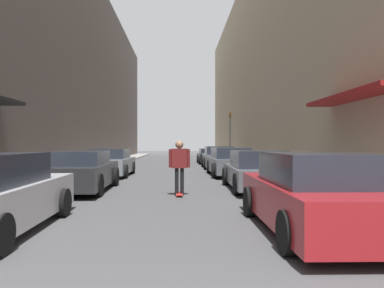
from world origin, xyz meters
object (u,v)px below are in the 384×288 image
parked_car_left_2 (111,163)px  parked_car_right_3 (219,158)px  parked_car_right_1 (256,171)px  parked_car_right_2 (230,162)px  parked_car_right_0 (316,194)px  parked_car_left_1 (82,171)px  skateboarder (179,162)px  parked_car_right_4 (210,156)px  traffic_light (230,132)px

parked_car_left_2 → parked_car_right_3: bearing=44.5°
parked_car_right_1 → parked_car_right_3: bearing=90.3°
parked_car_right_3 → parked_car_right_2: bearing=-90.6°
parked_car_right_0 → parked_car_right_1: parked_car_right_0 is taller
parked_car_right_0 → parked_car_left_1: bearing=133.5°
parked_car_left_2 → skateboarder: bearing=-64.6°
parked_car_right_2 → skateboarder: skateboarder is taller
parked_car_left_1 → skateboarder: (3.21, -1.23, 0.37)m
parked_car_right_2 → skateboarder: 7.43m
parked_car_right_4 → traffic_light: bearing=15.7°
parked_car_right_0 → parked_car_right_1: (0.20, 6.04, -0.03)m
parked_car_right_2 → parked_car_right_3: bearing=89.4°
parked_car_right_0 → skateboarder: 5.25m
parked_car_right_0 → parked_car_right_4: (0.05, 23.02, -0.08)m
parked_car_left_1 → traffic_light: size_ratio=1.18×
parked_car_left_1 → parked_car_right_1: bearing=1.4°
parked_car_left_2 → parked_car_right_0: (5.68, -11.59, 0.03)m
parked_car_right_0 → parked_car_right_2: (0.08, 11.66, -0.00)m
skateboarder → parked_car_right_0: bearing=-62.8°
parked_car_right_2 → traffic_light: size_ratio=1.19×
parked_car_left_2 → traffic_light: size_ratio=1.08×
parked_car_left_1 → parked_car_right_3: size_ratio=1.06×
parked_car_right_2 → parked_car_right_3: 5.65m
parked_car_left_1 → skateboarder: bearing=-21.1°
parked_car_left_1 → parked_car_right_4: size_ratio=1.09×
parked_car_right_0 → parked_car_right_3: (0.13, 17.31, 0.01)m
parked_car_right_0 → parked_car_right_1: 6.04m
parked_car_right_4 → skateboarder: size_ratio=2.60×
parked_car_left_1 → parked_car_right_0: bearing=-46.5°
parked_car_left_2 → parked_car_right_2: bearing=0.8°
parked_car_right_0 → parked_car_right_2: parked_car_right_0 is taller
skateboarder → parked_car_left_1: bearing=158.9°
parked_car_right_1 → parked_car_right_2: size_ratio=0.96×
parked_car_right_0 → parked_car_right_2: 11.66m
parked_car_right_2 → parked_car_right_0: bearing=-90.4°
parked_car_right_3 → parked_car_left_1: bearing=-116.7°
parked_car_right_0 → traffic_light: 23.62m
traffic_light → parked_car_right_4: bearing=-164.3°
parked_car_right_2 → parked_car_left_1: bearing=-134.5°
parked_car_left_2 → parked_car_right_0: 12.90m
parked_car_left_1 → parked_car_right_0: parked_car_right_0 is taller
parked_car_left_1 → traffic_light: bearing=67.4°
parked_car_right_0 → traffic_light: traffic_light is taller
parked_car_right_4 → traffic_light: 2.61m
parked_car_right_3 → parked_car_right_4: 5.71m
parked_car_right_0 → parked_car_right_1: size_ratio=1.00×
parked_car_right_2 → traffic_light: 12.08m
parked_car_left_1 → parked_car_right_2: bearing=45.5°
parked_car_right_0 → parked_car_right_4: parked_car_right_0 is taller
parked_car_left_2 → parked_car_right_3: 8.16m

